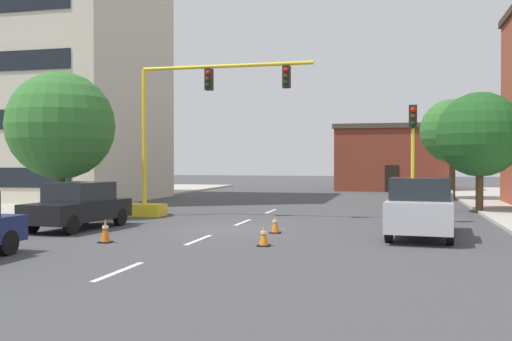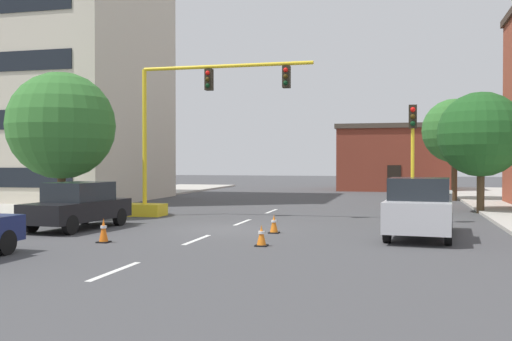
{
  "view_description": "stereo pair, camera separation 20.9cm",
  "coord_description": "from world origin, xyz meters",
  "px_view_note": "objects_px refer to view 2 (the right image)",
  "views": [
    {
      "loc": [
        6.16,
        -20.63,
        2.52
      ],
      "look_at": [
        0.05,
        4.58,
        2.11
      ],
      "focal_mm": 40.83,
      "sensor_mm": 36.0,
      "label": 1
    },
    {
      "loc": [
        6.37,
        -20.58,
        2.52
      ],
      "look_at": [
        0.05,
        4.58,
        2.11
      ],
      "focal_mm": 40.83,
      "sensor_mm": 36.0,
      "label": 2
    }
  ],
  "objects_px": {
    "traffic_light_pole_right": "(413,136)",
    "tree_left_near": "(61,126)",
    "traffic_signal_gantry": "(167,168)",
    "tree_right_far": "(455,131)",
    "traffic_cone_roadside_a": "(261,236)",
    "traffic_cone_roadside_b": "(274,224)",
    "pickup_truck_silver": "(420,208)",
    "tree_right_mid": "(481,135)",
    "sedan_black_mid_left": "(78,205)",
    "traffic_cone_roadside_c": "(104,231)"
  },
  "relations": [
    {
      "from": "tree_right_mid",
      "to": "traffic_cone_roadside_b",
      "type": "height_order",
      "value": "tree_right_mid"
    },
    {
      "from": "pickup_truck_silver",
      "to": "traffic_light_pole_right",
      "type": "bearing_deg",
      "value": 92.46
    },
    {
      "from": "traffic_cone_roadside_b",
      "to": "traffic_cone_roadside_a",
      "type": "bearing_deg",
      "value": -84.46
    },
    {
      "from": "traffic_light_pole_right",
      "to": "tree_left_near",
      "type": "xyz_separation_m",
      "value": [
        -15.28,
        -1.16,
        0.59
      ]
    },
    {
      "from": "tree_left_near",
      "to": "traffic_cone_roadside_a",
      "type": "xyz_separation_m",
      "value": [
        10.82,
        -6.48,
        -3.81
      ]
    },
    {
      "from": "traffic_light_pole_right",
      "to": "traffic_cone_roadside_b",
      "type": "relative_size",
      "value": 7.29
    },
    {
      "from": "tree_right_far",
      "to": "traffic_cone_roadside_a",
      "type": "height_order",
      "value": "tree_right_far"
    },
    {
      "from": "pickup_truck_silver",
      "to": "traffic_cone_roadside_c",
      "type": "relative_size",
      "value": 7.28
    },
    {
      "from": "tree_right_mid",
      "to": "traffic_cone_roadside_a",
      "type": "bearing_deg",
      "value": -120.4
    },
    {
      "from": "tree_right_far",
      "to": "pickup_truck_silver",
      "type": "xyz_separation_m",
      "value": [
        -2.66,
        -18.99,
        -3.48
      ]
    },
    {
      "from": "traffic_light_pole_right",
      "to": "traffic_signal_gantry",
      "type": "bearing_deg",
      "value": 177.92
    },
    {
      "from": "tree_right_far",
      "to": "tree_left_near",
      "type": "xyz_separation_m",
      "value": [
        -18.12,
        -15.87,
        -0.34
      ]
    },
    {
      "from": "traffic_cone_roadside_c",
      "to": "tree_left_near",
      "type": "bearing_deg",
      "value": 130.37
    },
    {
      "from": "tree_left_near",
      "to": "traffic_cone_roadside_b",
      "type": "xyz_separation_m",
      "value": [
        10.51,
        -3.35,
        -3.8
      ]
    },
    {
      "from": "traffic_signal_gantry",
      "to": "tree_left_near",
      "type": "height_order",
      "value": "traffic_signal_gantry"
    },
    {
      "from": "sedan_black_mid_left",
      "to": "pickup_truck_silver",
      "type": "bearing_deg",
      "value": 3.43
    },
    {
      "from": "traffic_signal_gantry",
      "to": "traffic_cone_roadside_b",
      "type": "bearing_deg",
      "value": -38.85
    },
    {
      "from": "tree_right_far",
      "to": "tree_left_near",
      "type": "distance_m",
      "value": 24.09
    },
    {
      "from": "traffic_signal_gantry",
      "to": "traffic_cone_roadside_a",
      "type": "height_order",
      "value": "traffic_signal_gantry"
    },
    {
      "from": "traffic_signal_gantry",
      "to": "traffic_cone_roadside_c",
      "type": "xyz_separation_m",
      "value": [
        1.47,
        -8.49,
        -1.85
      ]
    },
    {
      "from": "tree_left_near",
      "to": "traffic_cone_roadside_c",
      "type": "xyz_separation_m",
      "value": [
        5.9,
        -6.94,
        -3.74
      ]
    },
    {
      "from": "tree_right_mid",
      "to": "traffic_cone_roadside_a",
      "type": "distance_m",
      "value": 15.7
    },
    {
      "from": "traffic_light_pole_right",
      "to": "tree_right_mid",
      "type": "relative_size",
      "value": 0.82
    },
    {
      "from": "traffic_signal_gantry",
      "to": "tree_right_mid",
      "type": "distance_m",
      "value": 15.13
    },
    {
      "from": "traffic_light_pole_right",
      "to": "traffic_cone_roadside_c",
      "type": "distance_m",
      "value": 12.79
    },
    {
      "from": "tree_left_near",
      "to": "pickup_truck_silver",
      "type": "height_order",
      "value": "tree_left_near"
    },
    {
      "from": "traffic_light_pole_right",
      "to": "traffic_cone_roadside_a",
      "type": "relative_size",
      "value": 7.57
    },
    {
      "from": "tree_right_far",
      "to": "traffic_cone_roadside_c",
      "type": "height_order",
      "value": "tree_right_far"
    },
    {
      "from": "traffic_cone_roadside_a",
      "to": "traffic_cone_roadside_c",
      "type": "height_order",
      "value": "traffic_cone_roadside_c"
    },
    {
      "from": "tree_left_near",
      "to": "sedan_black_mid_left",
      "type": "relative_size",
      "value": 1.4
    },
    {
      "from": "sedan_black_mid_left",
      "to": "traffic_cone_roadside_b",
      "type": "height_order",
      "value": "sedan_black_mid_left"
    },
    {
      "from": "traffic_light_pole_right",
      "to": "tree_right_mid",
      "type": "distance_m",
      "value": 6.47
    },
    {
      "from": "tree_left_near",
      "to": "pickup_truck_silver",
      "type": "relative_size",
      "value": 1.18
    },
    {
      "from": "sedan_black_mid_left",
      "to": "traffic_cone_roadside_c",
      "type": "xyz_separation_m",
      "value": [
        2.74,
        -3.08,
        -0.51
      ]
    },
    {
      "from": "traffic_light_pole_right",
      "to": "tree_left_near",
      "type": "bearing_deg",
      "value": -175.66
    },
    {
      "from": "traffic_signal_gantry",
      "to": "pickup_truck_silver",
      "type": "height_order",
      "value": "traffic_signal_gantry"
    },
    {
      "from": "traffic_signal_gantry",
      "to": "tree_right_far",
      "type": "bearing_deg",
      "value": 46.28
    },
    {
      "from": "tree_right_mid",
      "to": "sedan_black_mid_left",
      "type": "distance_m",
      "value": 18.91
    },
    {
      "from": "tree_right_far",
      "to": "traffic_cone_roadside_a",
      "type": "relative_size",
      "value": 10.28
    },
    {
      "from": "traffic_cone_roadside_c",
      "to": "traffic_cone_roadside_a",
      "type": "bearing_deg",
      "value": 5.36
    },
    {
      "from": "sedan_black_mid_left",
      "to": "tree_right_mid",
      "type": "bearing_deg",
      "value": 34.48
    },
    {
      "from": "tree_right_mid",
      "to": "tree_left_near",
      "type": "bearing_deg",
      "value": -160.09
    },
    {
      "from": "pickup_truck_silver",
      "to": "sedan_black_mid_left",
      "type": "xyz_separation_m",
      "value": [
        -12.3,
        -0.74,
        -0.09
      ]
    },
    {
      "from": "tree_right_mid",
      "to": "sedan_black_mid_left",
      "type": "xyz_separation_m",
      "value": [
        -15.4,
        -10.58,
        -2.93
      ]
    },
    {
      "from": "tree_right_far",
      "to": "tree_left_near",
      "type": "bearing_deg",
      "value": -138.79
    },
    {
      "from": "traffic_light_pole_right",
      "to": "pickup_truck_silver",
      "type": "relative_size",
      "value": 0.87
    },
    {
      "from": "tree_right_mid",
      "to": "traffic_cone_roadside_c",
      "type": "xyz_separation_m",
      "value": [
        -12.66,
        -13.66,
        -3.44
      ]
    },
    {
      "from": "sedan_black_mid_left",
      "to": "traffic_signal_gantry",
      "type": "bearing_deg",
      "value": 76.79
    },
    {
      "from": "traffic_signal_gantry",
      "to": "traffic_light_pole_right",
      "type": "xyz_separation_m",
      "value": [
        10.85,
        -0.39,
        1.3
      ]
    },
    {
      "from": "pickup_truck_silver",
      "to": "traffic_cone_roadside_b",
      "type": "xyz_separation_m",
      "value": [
        -4.95,
        -0.23,
        -0.65
      ]
    }
  ]
}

